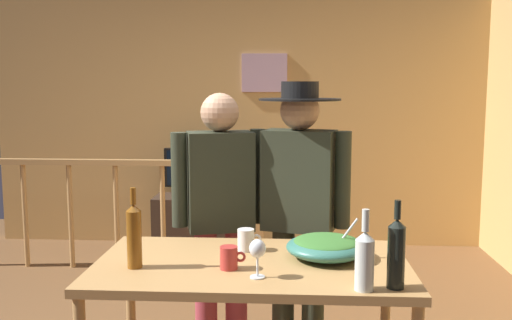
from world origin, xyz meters
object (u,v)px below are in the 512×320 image
(wine_bottle_dark, at_px, (396,252))
(wine_glass, at_px, (257,250))
(framed_picture, at_px, (264,73))
(stair_railing, at_px, (161,201))
(wine_bottle_amber, at_px, (134,235))
(salad_bowl, at_px, (327,246))
(person_standing_right, at_px, (299,198))
(tv_console, at_px, (201,223))
(wine_bottle_clear, at_px, (365,259))
(mug_red, at_px, (229,258))
(mug_white, at_px, (246,240))
(flat_screen_tv, at_px, (199,169))
(serving_table, at_px, (252,278))
(person_standing_left, at_px, (221,207))

(wine_bottle_dark, bearing_deg, wine_glass, 170.81)
(framed_picture, height_order, wine_glass, framed_picture)
(stair_railing, bearing_deg, wine_bottle_amber, -79.72)
(salad_bowl, relative_size, person_standing_right, 0.23)
(tv_console, xyz_separation_m, wine_bottle_dark, (1.31, -3.23, 0.69))
(stair_railing, xyz_separation_m, wine_bottle_dark, (1.56, -2.63, 0.35))
(wine_bottle_clear, xyz_separation_m, person_standing_right, (-0.25, 1.01, 0.04))
(framed_picture, distance_m, stair_railing, 1.68)
(tv_console, bearing_deg, wine_bottle_dark, -67.96)
(framed_picture, bearing_deg, mug_red, -90.03)
(framed_picture, distance_m, tv_console, 1.63)
(mug_white, relative_size, person_standing_right, 0.07)
(tv_console, distance_m, wine_bottle_amber, 3.12)
(flat_screen_tv, distance_m, mug_white, 2.79)
(salad_bowl, distance_m, mug_red, 0.48)
(wine_glass, xyz_separation_m, mug_red, (-0.13, 0.11, -0.07))
(serving_table, bearing_deg, wine_glass, -79.61)
(mug_white, bearing_deg, person_standing_right, 61.40)
(stair_railing, distance_m, wine_bottle_dark, 3.08)
(mug_white, bearing_deg, wine_bottle_amber, -148.18)
(stair_railing, bearing_deg, mug_white, -66.79)
(flat_screen_tv, distance_m, mug_red, 3.06)
(framed_picture, height_order, wine_bottle_clear, framed_picture)
(serving_table, distance_m, person_standing_right, 0.75)
(tv_console, relative_size, wine_bottle_dark, 2.50)
(serving_table, xyz_separation_m, wine_bottle_clear, (0.47, -0.34, 0.21))
(wine_bottle_dark, bearing_deg, person_standing_right, 111.04)
(wine_bottle_dark, bearing_deg, wine_bottle_clear, -166.01)
(serving_table, height_order, wine_bottle_amber, wine_bottle_amber)
(flat_screen_tv, bearing_deg, framed_picture, 27.62)
(mug_red, bearing_deg, wine_glass, -39.24)
(wine_bottle_dark, relative_size, wine_bottle_clear, 1.10)
(wine_glass, xyz_separation_m, wine_bottle_clear, (0.43, -0.12, 0.01))
(wine_bottle_dark, bearing_deg, serving_table, 152.91)
(framed_picture, height_order, mug_red, framed_picture)
(tv_console, distance_m, mug_red, 3.15)
(framed_picture, relative_size, wine_bottle_amber, 1.25)
(flat_screen_tv, relative_size, mug_white, 5.75)
(serving_table, bearing_deg, framed_picture, 91.61)
(wine_bottle_amber, bearing_deg, person_standing_left, 69.64)
(mug_white, height_order, person_standing_right, person_standing_right)
(serving_table, xyz_separation_m, wine_glass, (0.04, -0.22, 0.20))
(flat_screen_tv, bearing_deg, wine_glass, -76.50)
(framed_picture, bearing_deg, person_standing_right, -82.91)
(flat_screen_tv, bearing_deg, serving_table, -76.27)
(wine_bottle_clear, bearing_deg, wine_bottle_dark, 13.99)
(salad_bowl, xyz_separation_m, wine_bottle_amber, (-0.87, -0.20, 0.09))
(stair_railing, height_order, salad_bowl, stair_railing)
(framed_picture, bearing_deg, person_standing_left, -93.05)
(stair_railing, height_order, flat_screen_tv, stair_railing)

